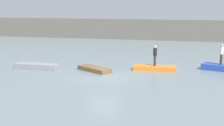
% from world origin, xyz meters
% --- Properties ---
extents(ground_plane, '(120.00, 120.00, 0.00)m').
position_xyz_m(ground_plane, '(0.00, 0.00, 0.00)').
color(ground_plane, slate).
extents(embankment_wall, '(80.00, 1.20, 3.20)m').
position_xyz_m(embankment_wall, '(0.00, 26.52, 1.60)').
color(embankment_wall, '#666056').
rests_on(embankment_wall, ground_plane).
extents(rowboat_grey, '(3.95, 1.15, 0.49)m').
position_xyz_m(rowboat_grey, '(-6.63, 1.69, 0.25)').
color(rowboat_grey, gray).
rests_on(rowboat_grey, ground_plane).
extents(rowboat_brown, '(3.36, 2.74, 0.36)m').
position_xyz_m(rowboat_brown, '(-1.38, 2.02, 0.18)').
color(rowboat_brown, brown).
rests_on(rowboat_brown, ground_plane).
extents(rowboat_orange, '(3.68, 1.30, 0.39)m').
position_xyz_m(rowboat_orange, '(3.61, 3.65, 0.19)').
color(rowboat_orange, orange).
rests_on(rowboat_orange, ground_plane).
extents(rowboat_blue, '(3.37, 2.12, 0.52)m').
position_xyz_m(rowboat_blue, '(9.20, 4.86, 0.26)').
color(rowboat_blue, '#2B4CAD').
rests_on(rowboat_blue, ground_plane).
extents(person_white_shirt, '(0.32, 0.32, 1.79)m').
position_xyz_m(person_white_shirt, '(9.20, 4.86, 1.52)').
color(person_white_shirt, '#38332D').
rests_on(person_white_shirt, rowboat_blue).
extents(person_dark_shirt, '(0.32, 0.32, 1.79)m').
position_xyz_m(person_dark_shirt, '(3.61, 3.65, 1.39)').
color(person_dark_shirt, '#38332D').
rests_on(person_dark_shirt, rowboat_orange).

